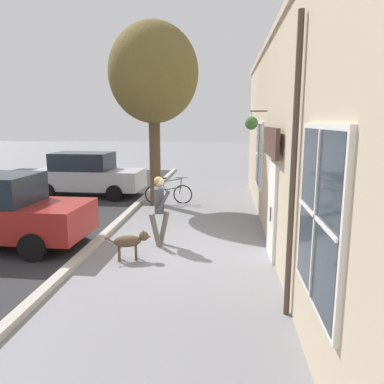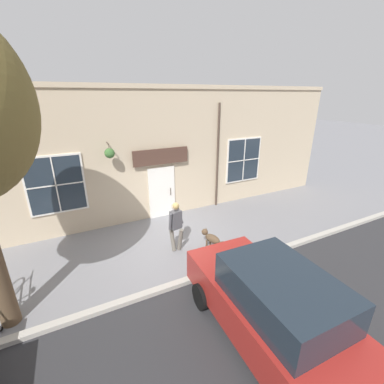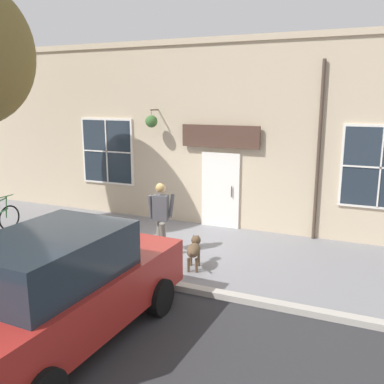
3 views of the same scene
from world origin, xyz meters
name	(u,v)px [view 3 (image 3 of 3)]	position (x,y,z in m)	size (l,w,h in m)	color
ground_plane	(172,248)	(0.00, 0.00, 0.00)	(90.00, 90.00, 0.00)	gray
storefront_facade	(209,135)	(-2.34, 0.02, 2.56)	(0.95, 18.00, 5.13)	#C6B293
pedestrian_walking	(161,212)	(0.44, -0.04, 1.02)	(0.56, 0.55, 1.69)	#6B665B
dog_on_leash	(194,249)	(0.90, 0.99, 0.42)	(0.98, 0.43, 0.65)	brown
parked_car_mid_block	(60,289)	(4.34, 0.35, 0.88)	(4.36, 2.05, 1.75)	maroon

